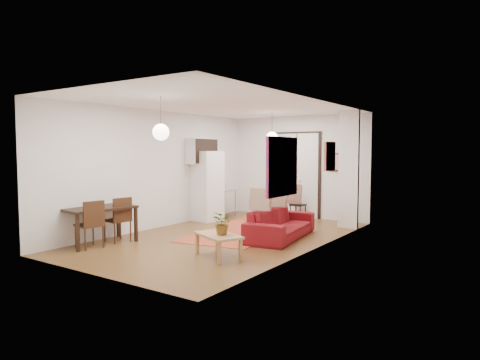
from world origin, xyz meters
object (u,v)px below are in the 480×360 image
Objects in this scene: sofa at (281,223)px; kitchen_counter at (221,201)px; black_side_chair at (299,202)px; dining_chair_far at (93,220)px; coffee_table at (218,237)px; fridge at (207,186)px; dining_chair_near at (121,215)px; dining_table at (99,211)px.

sofa is 2.07× the size of kitchen_counter.
black_side_chair is (1.94, 1.07, -0.01)m from kitchen_counter.
dining_chair_far reaches higher than sofa.
kitchen_counter is at bearing 52.70° from sofa.
dining_chair_far is at bearing -163.94° from coffee_table.
dining_chair_far reaches higher than coffee_table.
fridge is at bearing -169.38° from dining_chair_far.
dining_chair_far is at bearing 8.67° from dining_chair_near.
dining_table is 1.57× the size of dining_chair_near.
dining_table is at bearing -169.87° from coffee_table.
sofa is 3.45m from dining_chair_near.
sofa is 3.22m from kitchen_counter.
fridge reaches higher than sofa.
kitchen_counter is 4.44m from dining_chair_far.
dining_chair_far reaches higher than dining_table.
dining_table reaches higher than coffee_table.
fridge is at bearing 63.74° from sofa.
sofa is at bearing 137.79° from dining_chair_near.
dining_table is 0.48m from dining_chair_near.
dining_chair_near reaches higher than dining_table.
coffee_table is 0.73× the size of dining_table.
black_side_chair is (-0.87, 2.64, 0.14)m from sofa.
dining_chair_far is 5.80m from black_side_chair.
fridge is at bearing 89.91° from dining_table.
black_side_chair reaches higher than dining_table.
coffee_table is at bearing 99.49° from dining_chair_near.
coffee_table is at bearing 10.13° from dining_table.
black_side_chair is (1.93, 1.72, -0.48)m from fridge.
dining_chair_near is at bearing 71.14° from black_side_chair.
kitchen_counter is at bearing 30.56° from black_side_chair.
sofa is 3.92m from dining_chair_far.
fridge reaches higher than kitchen_counter.
fridge is at bearing -97.51° from kitchen_counter.
dining_table is at bearing 125.00° from sofa.
fridge is 2.35× the size of black_side_chair.
sofa is at bearing 145.76° from dining_chair_far.
dining_chair_near is at bearing 73.16° from dining_table.
sofa reaches higher than coffee_table.
coffee_table is 1.15× the size of dining_chair_far.
dining_chair_near reaches higher than black_side_chair.
dining_table reaches higher than sofa.
sofa is at bearing 43.00° from dining_table.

